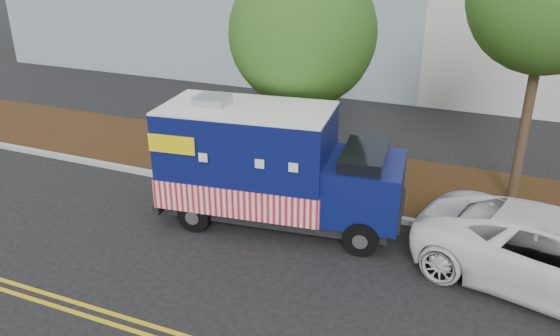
% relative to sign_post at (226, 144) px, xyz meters
% --- Properties ---
extents(ground, '(120.00, 120.00, 0.00)m').
position_rel_sign_post_xyz_m(ground, '(1.84, -1.89, -1.20)').
color(ground, black).
rests_on(ground, ground).
extents(curb, '(120.00, 0.18, 0.15)m').
position_rel_sign_post_xyz_m(curb, '(1.84, -0.49, -1.12)').
color(curb, '#9E9E99').
rests_on(curb, ground).
extents(mulch_strip, '(120.00, 4.00, 0.15)m').
position_rel_sign_post_xyz_m(mulch_strip, '(1.84, 1.61, -1.12)').
color(mulch_strip, black).
rests_on(mulch_strip, ground).
extents(centerline_near, '(120.00, 0.10, 0.01)m').
position_rel_sign_post_xyz_m(centerline_near, '(1.84, -6.34, -1.19)').
color(centerline_near, gold).
rests_on(centerline_near, ground).
extents(centerline_far, '(120.00, 0.10, 0.01)m').
position_rel_sign_post_xyz_m(centerline_far, '(1.84, -6.59, -1.19)').
color(centerline_far, gold).
rests_on(centerline_far, ground).
extents(tree_b, '(4.11, 4.11, 6.34)m').
position_rel_sign_post_xyz_m(tree_b, '(1.82, 1.32, 3.08)').
color(tree_b, '#38281C').
rests_on(tree_b, ground).
extents(sign_post, '(0.06, 0.06, 2.40)m').
position_rel_sign_post_xyz_m(sign_post, '(0.00, 0.00, 0.00)').
color(sign_post, '#473828').
rests_on(sign_post, ground).
extents(food_truck, '(6.28, 2.97, 3.19)m').
position_rel_sign_post_xyz_m(food_truck, '(2.09, -1.67, 0.25)').
color(food_truck, black).
rests_on(food_truck, ground).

